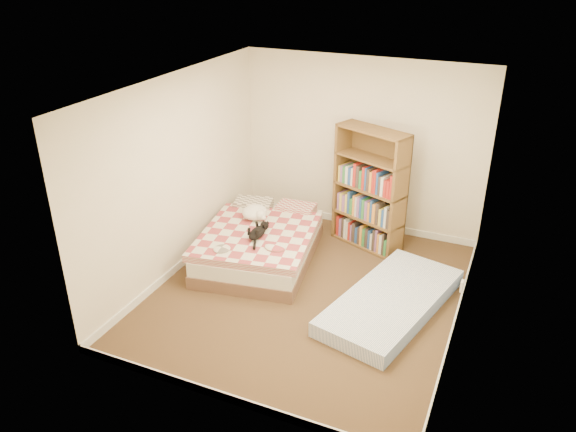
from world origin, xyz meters
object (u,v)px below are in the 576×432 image
at_px(bookshelf, 369,205).
at_px(black_cat, 258,232).
at_px(floor_mattress, 391,301).
at_px(white_dog, 255,213).
at_px(bed, 262,242).

bearing_deg(bookshelf, black_cat, -111.00).
xyz_separation_m(floor_mattress, white_dog, (-2.08, 0.66, 0.46)).
height_order(bed, black_cat, black_cat).
xyz_separation_m(black_cat, white_dog, (-0.27, 0.44, 0.03)).
distance_m(bed, bookshelf, 1.56).
relative_size(black_cat, white_dog, 1.36).
relative_size(floor_mattress, black_cat, 3.36).
height_order(bookshelf, black_cat, bookshelf).
bearing_deg(white_dog, floor_mattress, -32.31).
bearing_deg(black_cat, bookshelf, 48.82).
xyz_separation_m(bookshelf, floor_mattress, (0.71, -1.41, -0.51)).
bearing_deg(black_cat, bed, 110.01).
xyz_separation_m(bed, floor_mattress, (1.90, -0.46, -0.14)).
distance_m(floor_mattress, black_cat, 1.88).
bearing_deg(floor_mattress, bed, -179.76).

